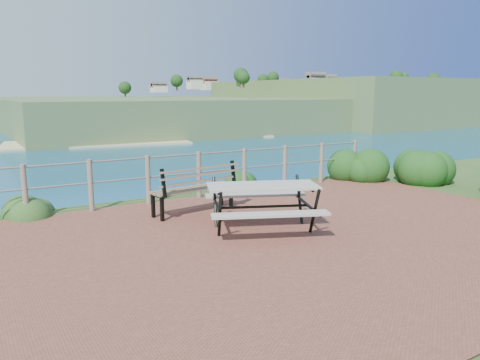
{
  "coord_description": "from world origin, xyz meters",
  "views": [
    {
      "loc": [
        -4.4,
        -5.6,
        2.26
      ],
      "look_at": [
        -0.21,
        1.3,
        0.75
      ],
      "focal_mm": 35.0,
      "sensor_mm": 36.0,
      "label": 1
    }
  ],
  "objects": [
    {
      "name": "ground",
      "position": [
        0.0,
        0.0,
        0.0
      ],
      "size": [
        10.0,
        7.0,
        0.12
      ],
      "primitive_type": "cube",
      "color": "brown",
      "rests_on": "ground"
    },
    {
      "name": "park_bench",
      "position": [
        -0.67,
        2.23,
        0.63
      ],
      "size": [
        1.73,
        0.66,
        0.95
      ],
      "rotation": [
        0.0,
        0.0,
        0.15
      ],
      "color": "brown",
      "rests_on": "ground"
    },
    {
      "name": "safety_railing",
      "position": [
        0.0,
        3.35,
        0.57
      ],
      "size": [
        9.4,
        0.1,
        1.0
      ],
      "color": "#6B5B4C",
      "rests_on": "ground"
    },
    {
      "name": "shrub_lip_west",
      "position": [
        -3.35,
        3.72,
        0.0
      ],
      "size": [
        0.81,
        0.81,
        0.57
      ],
      "primitive_type": "ellipsoid",
      "color": "#204D1C",
      "rests_on": "ground"
    },
    {
      "name": "shrub_right_edge",
      "position": [
        4.55,
        3.18,
        0.0
      ],
      "size": [
        1.05,
        1.05,
        1.5
      ],
      "primitive_type": "ellipsoid",
      "color": "#123B12",
      "rests_on": "ground"
    },
    {
      "name": "shrub_lip_east",
      "position": [
        1.75,
        4.2,
        0.0
      ],
      "size": [
        0.72,
        0.72,
        0.44
      ],
      "primitive_type": "ellipsoid",
      "color": "#123B12",
      "rests_on": "ground"
    },
    {
      "name": "shrub_right_front",
      "position": [
        5.51,
        2.09,
        0.0
      ],
      "size": [
        1.27,
        1.27,
        1.8
      ],
      "primitive_type": "ellipsoid",
      "color": "#123B12",
      "rests_on": "ground"
    },
    {
      "name": "distant_bay",
      "position": [
        173.07,
        202.61,
        -1.52
      ],
      "size": [
        290.0,
        232.36,
        24.0
      ],
      "color": "#465E2F",
      "rests_on": "ground"
    },
    {
      "name": "picnic_table",
      "position": [
        -0.19,
        0.62,
        0.49
      ],
      "size": [
        1.94,
        1.45,
        0.76
      ],
      "rotation": [
        0.0,
        0.0,
        -0.41
      ],
      "color": "gray",
      "rests_on": "ground"
    }
  ]
}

